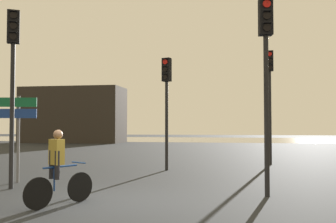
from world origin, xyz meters
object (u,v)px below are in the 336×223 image
(distant_building, at_px, (73,115))
(direction_sign_post, at_px, (18,123))
(cyclist, at_px, (58,167))
(traffic_light_center, at_px, (167,92))
(traffic_light_near_right, at_px, (266,59))
(traffic_light_far_right, at_px, (270,86))
(traffic_light_near_left, at_px, (13,65))

(distant_building, relative_size, direction_sign_post, 3.88)
(cyclist, bearing_deg, traffic_light_center, 109.06)
(cyclist, bearing_deg, direction_sign_post, 162.47)
(direction_sign_post, bearing_deg, traffic_light_near_right, 158.79)
(traffic_light_far_right, distance_m, traffic_light_near_right, 7.64)
(traffic_light_center, relative_size, traffic_light_far_right, 0.86)
(direction_sign_post, bearing_deg, traffic_light_near_left, 100.46)
(traffic_light_near_left, xyz_separation_m, traffic_light_near_right, (6.72, 0.02, -0.04))
(traffic_light_far_right, distance_m, cyclist, 11.14)
(distant_building, bearing_deg, traffic_light_far_right, -46.87)
(traffic_light_center, relative_size, direction_sign_post, 1.66)
(traffic_light_center, bearing_deg, distant_building, -41.68)
(distant_building, xyz_separation_m, traffic_light_center, (13.31, -21.40, 0.24))
(traffic_light_near_left, relative_size, direction_sign_post, 1.87)
(traffic_light_center, bearing_deg, direction_sign_post, 60.74)
(direction_sign_post, bearing_deg, traffic_light_center, -148.81)
(traffic_light_near_right, height_order, direction_sign_post, traffic_light_near_right)
(distant_building, relative_size, cyclist, 6.22)
(traffic_light_near_right, bearing_deg, traffic_light_far_right, -105.14)
(traffic_light_near_left, height_order, traffic_light_far_right, traffic_light_far_right)
(direction_sign_post, height_order, cyclist, direction_sign_post)
(traffic_light_far_right, distance_m, direction_sign_post, 10.49)
(distant_building, height_order, traffic_light_near_right, distant_building)
(traffic_light_near_right, xyz_separation_m, direction_sign_post, (-7.17, 1.02, -1.53))
(direction_sign_post, distance_m, cyclist, 4.04)
(traffic_light_far_right, height_order, traffic_light_near_right, traffic_light_far_right)
(distant_building, xyz_separation_m, traffic_light_far_right, (17.43, -18.61, 0.68))
(traffic_light_far_right, relative_size, traffic_light_near_right, 1.04)
(traffic_light_near_right, bearing_deg, direction_sign_post, -17.06)
(traffic_light_far_right, bearing_deg, direction_sign_post, 42.41)
(distant_building, distance_m, cyclist, 30.61)
(traffic_light_center, bearing_deg, traffic_light_near_right, 140.94)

